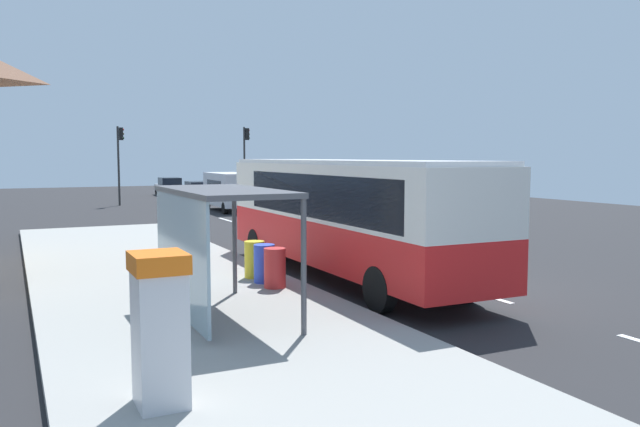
% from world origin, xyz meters
% --- Properties ---
extents(ground_plane, '(56.00, 92.00, 0.04)m').
position_xyz_m(ground_plane, '(0.00, 14.00, -0.02)').
color(ground_plane, '#262628').
extents(sidewalk_platform, '(6.20, 30.00, 0.18)m').
position_xyz_m(sidewalk_platform, '(-6.40, 2.00, 0.09)').
color(sidewalk_platform, '#999993').
rests_on(sidewalk_platform, ground).
extents(lane_stripe_seg_1, '(0.16, 2.20, 0.01)m').
position_xyz_m(lane_stripe_seg_1, '(0.25, -1.00, 0.01)').
color(lane_stripe_seg_1, silver).
rests_on(lane_stripe_seg_1, ground).
extents(lane_stripe_seg_2, '(0.16, 2.20, 0.01)m').
position_xyz_m(lane_stripe_seg_2, '(0.25, 4.00, 0.01)').
color(lane_stripe_seg_2, silver).
rests_on(lane_stripe_seg_2, ground).
extents(lane_stripe_seg_3, '(0.16, 2.20, 0.01)m').
position_xyz_m(lane_stripe_seg_3, '(0.25, 9.00, 0.01)').
color(lane_stripe_seg_3, silver).
rests_on(lane_stripe_seg_3, ground).
extents(lane_stripe_seg_4, '(0.16, 2.20, 0.01)m').
position_xyz_m(lane_stripe_seg_4, '(0.25, 14.00, 0.01)').
color(lane_stripe_seg_4, silver).
rests_on(lane_stripe_seg_4, ground).
extents(lane_stripe_seg_5, '(0.16, 2.20, 0.01)m').
position_xyz_m(lane_stripe_seg_5, '(0.25, 19.00, 0.01)').
color(lane_stripe_seg_5, silver).
rests_on(lane_stripe_seg_5, ground).
extents(lane_stripe_seg_6, '(0.16, 2.20, 0.01)m').
position_xyz_m(lane_stripe_seg_6, '(0.25, 24.00, 0.01)').
color(lane_stripe_seg_6, silver).
rests_on(lane_stripe_seg_6, ground).
extents(lane_stripe_seg_7, '(0.16, 2.20, 0.01)m').
position_xyz_m(lane_stripe_seg_7, '(0.25, 29.00, 0.01)').
color(lane_stripe_seg_7, silver).
rests_on(lane_stripe_seg_7, ground).
extents(bus, '(2.60, 11.03, 3.21)m').
position_xyz_m(bus, '(-1.71, 2.23, 1.84)').
color(bus, red).
rests_on(bus, ground).
extents(white_van, '(2.16, 5.26, 2.30)m').
position_xyz_m(white_van, '(2.20, 24.24, 1.34)').
color(white_van, silver).
rests_on(white_van, ground).
extents(sedan_near, '(2.04, 4.49, 1.52)m').
position_xyz_m(sedan_near, '(2.30, 31.76, 0.79)').
color(sedan_near, navy).
rests_on(sedan_near, ground).
extents(sedan_far, '(2.00, 4.48, 1.52)m').
position_xyz_m(sedan_far, '(2.30, 40.95, 0.79)').
color(sedan_far, '#B7B7BC').
rests_on(sedan_far, ground).
extents(ticket_machine, '(0.66, 0.76, 1.94)m').
position_xyz_m(ticket_machine, '(-8.19, -4.97, 1.17)').
color(ticket_machine, silver).
rests_on(ticket_machine, sidewalk_platform).
extents(recycling_bin_red, '(0.52, 0.52, 0.95)m').
position_xyz_m(recycling_bin_red, '(-4.20, 1.10, 0.66)').
color(recycling_bin_red, red).
rests_on(recycling_bin_red, sidewalk_platform).
extents(recycling_bin_blue, '(0.52, 0.52, 0.95)m').
position_xyz_m(recycling_bin_blue, '(-4.20, 1.80, 0.66)').
color(recycling_bin_blue, blue).
rests_on(recycling_bin_blue, sidewalk_platform).
extents(recycling_bin_yellow, '(0.52, 0.52, 0.95)m').
position_xyz_m(recycling_bin_yellow, '(-4.20, 2.50, 0.66)').
color(recycling_bin_yellow, yellow).
rests_on(recycling_bin_yellow, sidewalk_platform).
extents(traffic_light_near_side, '(0.49, 0.28, 5.39)m').
position_xyz_m(traffic_light_near_side, '(5.50, 30.72, 3.56)').
color(traffic_light_near_side, '#2D2D2D').
rests_on(traffic_light_near_side, ground).
extents(traffic_light_far_side, '(0.49, 0.28, 5.30)m').
position_xyz_m(traffic_light_far_side, '(-3.10, 31.52, 3.51)').
color(traffic_light_far_side, '#2D2D2D').
rests_on(traffic_light_far_side, ground).
extents(bus_shelter, '(1.80, 4.00, 2.50)m').
position_xyz_m(bus_shelter, '(-6.41, -0.96, 2.10)').
color(bus_shelter, '#4C4C51').
rests_on(bus_shelter, sidewalk_platform).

